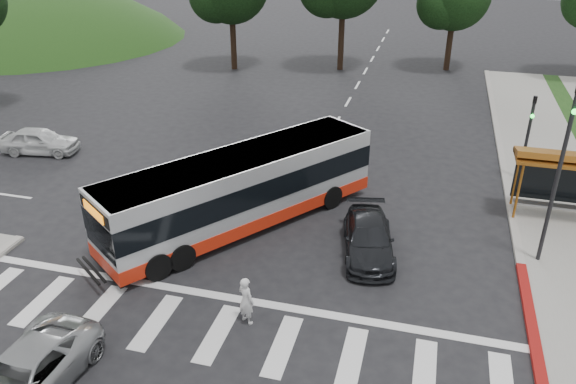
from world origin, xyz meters
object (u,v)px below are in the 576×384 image
(dark_sedan, at_px, (368,238))
(silver_suv_south, at_px, (23,377))
(pedestrian, at_px, (246,300))
(transit_bus, at_px, (242,191))

(dark_sedan, relative_size, silver_suv_south, 0.93)
(dark_sedan, bearing_deg, pedestrian, -133.85)
(dark_sedan, xyz_separation_m, silver_suv_south, (-7.55, -8.99, 0.02))
(transit_bus, relative_size, silver_suv_south, 2.52)
(transit_bus, distance_m, pedestrian, 5.92)
(silver_suv_south, bearing_deg, pedestrian, 45.46)
(transit_bus, xyz_separation_m, dark_sedan, (5.04, -0.76, -0.86))
(transit_bus, xyz_separation_m, pedestrian, (2.02, -5.53, -0.68))
(transit_bus, bearing_deg, pedestrian, -34.33)
(pedestrian, relative_size, dark_sedan, 0.38)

